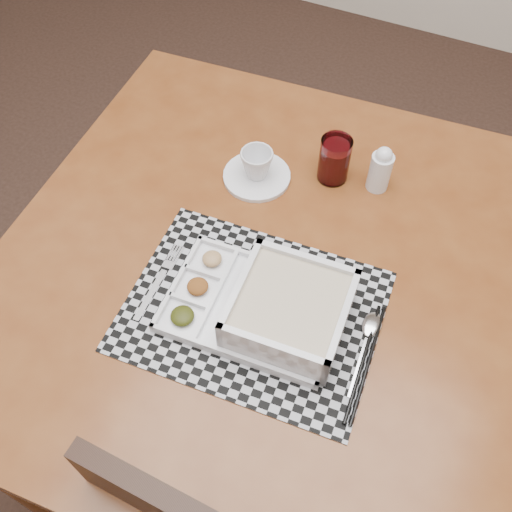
# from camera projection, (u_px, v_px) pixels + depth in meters

# --- Properties ---
(floor) EXTENTS (5.00, 5.00, 0.00)m
(floor) POSITION_uv_depth(u_px,v_px,m) (16.00, 387.00, 1.85)
(floor) COLOR black
(floor) RESTS_ON ground
(dining_table) EXTENTS (1.17, 1.17, 0.82)m
(dining_table) POSITION_uv_depth(u_px,v_px,m) (273.00, 288.00, 1.20)
(dining_table) COLOR #592810
(dining_table) RESTS_ON ground
(placemat) EXTENTS (0.49, 0.39, 0.00)m
(placemat) POSITION_uv_depth(u_px,v_px,m) (253.00, 311.00, 1.07)
(placemat) COLOR #A0A1A8
(placemat) RESTS_ON dining_table
(serving_tray) EXTENTS (0.34, 0.24, 0.09)m
(serving_tray) POSITION_uv_depth(u_px,v_px,m) (280.00, 310.00, 1.03)
(serving_tray) COLOR silver
(serving_tray) RESTS_ON placemat
(fork) EXTENTS (0.03, 0.19, 0.00)m
(fork) POSITION_uv_depth(u_px,v_px,m) (160.00, 280.00, 1.11)
(fork) COLOR silver
(fork) RESTS_ON placemat
(spoon) EXTENTS (0.04, 0.18, 0.01)m
(spoon) POSITION_uv_depth(u_px,v_px,m) (370.00, 331.00, 1.04)
(spoon) COLOR silver
(spoon) RESTS_ON placemat
(chopsticks) EXTENTS (0.03, 0.24, 0.01)m
(chopsticks) POSITION_uv_depth(u_px,v_px,m) (365.00, 363.00, 1.00)
(chopsticks) COLOR black
(chopsticks) RESTS_ON placemat
(saucer) EXTENTS (0.15, 0.15, 0.01)m
(saucer) POSITION_uv_depth(u_px,v_px,m) (257.00, 176.00, 1.27)
(saucer) COLOR silver
(saucer) RESTS_ON dining_table
(cup) EXTENTS (0.07, 0.07, 0.07)m
(cup) POSITION_uv_depth(u_px,v_px,m) (257.00, 164.00, 1.23)
(cup) COLOR silver
(cup) RESTS_ON saucer
(juice_glass) EXTENTS (0.07, 0.07, 0.11)m
(juice_glass) POSITION_uv_depth(u_px,v_px,m) (334.00, 161.00, 1.23)
(juice_glass) COLOR white
(juice_glass) RESTS_ON dining_table
(creamer_bottle) EXTENTS (0.05, 0.05, 0.11)m
(creamer_bottle) POSITION_uv_depth(u_px,v_px,m) (381.00, 169.00, 1.21)
(creamer_bottle) COLOR silver
(creamer_bottle) RESTS_ON dining_table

